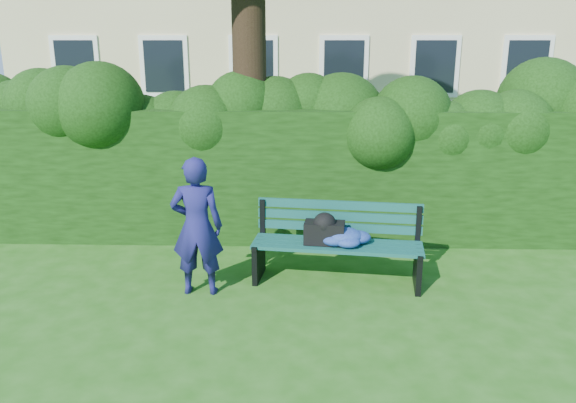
{
  "coord_description": "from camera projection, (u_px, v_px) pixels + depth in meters",
  "views": [
    {
      "loc": [
        0.18,
        -5.36,
        2.66
      ],
      "look_at": [
        0.0,
        0.6,
        0.95
      ],
      "focal_mm": 35.0,
      "sensor_mm": 36.0,
      "label": 1
    }
  ],
  "objects": [
    {
      "name": "ground",
      "position": [
        286.0,
        304.0,
        5.89
      ],
      "size": [
        80.0,
        80.0,
        0.0
      ],
      "primitive_type": "plane",
      "color": "#1F5812",
      "rests_on": "ground"
    },
    {
      "name": "hedge",
      "position": [
        291.0,
        173.0,
        7.75
      ],
      "size": [
        10.0,
        1.0,
        1.8
      ],
      "color": "black",
      "rests_on": "ground"
    },
    {
      "name": "park_bench",
      "position": [
        337.0,
        240.0,
        6.32
      ],
      "size": [
        1.95,
        0.78,
        0.89
      ],
      "rotation": [
        0.0,
        0.0,
        -0.12
      ],
      "color": "#0D413F",
      "rests_on": "ground"
    },
    {
      "name": "man_reading",
      "position": [
        197.0,
        227.0,
        5.97
      ],
      "size": [
        0.56,
        0.38,
        1.52
      ],
      "primitive_type": "imported",
      "rotation": [
        0.0,
        0.0,
        3.17
      ],
      "color": "navy",
      "rests_on": "ground"
    }
  ]
}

